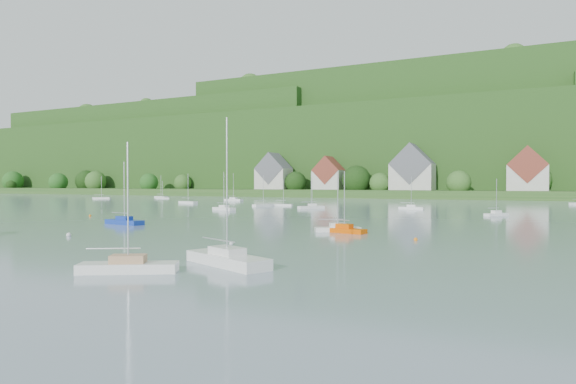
{
  "coord_description": "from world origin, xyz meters",
  "views": [
    {
      "loc": [
        45.44,
        -4.6,
        5.55
      ],
      "look_at": [
        6.6,
        75.0,
        4.0
      ],
      "focal_mm": 30.83,
      "sensor_mm": 36.0,
      "label": 1
    }
  ],
  "objects_px": {
    "near_sailboat_4": "(227,258)",
    "near_sailboat_5": "(344,229)",
    "near_sailboat_2": "(128,265)",
    "near_sailboat_1": "(124,221)",
    "near_sailboat_3": "(338,228)"
  },
  "relations": [
    {
      "from": "near_sailboat_4",
      "to": "near_sailboat_2",
      "type": "bearing_deg",
      "value": -105.83
    },
    {
      "from": "near_sailboat_2",
      "to": "near_sailboat_4",
      "type": "xyz_separation_m",
      "value": [
        4.06,
        4.97,
        0.06
      ]
    },
    {
      "from": "near_sailboat_2",
      "to": "near_sailboat_4",
      "type": "bearing_deg",
      "value": 21.03
    },
    {
      "from": "near_sailboat_4",
      "to": "near_sailboat_3",
      "type": "bearing_deg",
      "value": 116.48
    },
    {
      "from": "near_sailboat_1",
      "to": "near_sailboat_3",
      "type": "bearing_deg",
      "value": 14.92
    },
    {
      "from": "near_sailboat_1",
      "to": "near_sailboat_2",
      "type": "bearing_deg",
      "value": -36.48
    },
    {
      "from": "near_sailboat_4",
      "to": "near_sailboat_5",
      "type": "xyz_separation_m",
      "value": [
        -0.26,
        24.39,
        -0.09
      ]
    },
    {
      "from": "near_sailboat_2",
      "to": "near_sailboat_3",
      "type": "xyz_separation_m",
      "value": [
        2.7,
        30.18,
        -0.03
      ]
    },
    {
      "from": "near_sailboat_3",
      "to": "near_sailboat_4",
      "type": "xyz_separation_m",
      "value": [
        1.36,
        -25.21,
        0.09
      ]
    },
    {
      "from": "near_sailboat_3",
      "to": "near_sailboat_5",
      "type": "relative_size",
      "value": 1.01
    },
    {
      "from": "near_sailboat_3",
      "to": "near_sailboat_2",
      "type": "bearing_deg",
      "value": -125.58
    },
    {
      "from": "near_sailboat_3",
      "to": "near_sailboat_1",
      "type": "bearing_deg",
      "value": 155.63
    },
    {
      "from": "near_sailboat_2",
      "to": "near_sailboat_3",
      "type": "relative_size",
      "value": 1.16
    },
    {
      "from": "near_sailboat_4",
      "to": "near_sailboat_5",
      "type": "distance_m",
      "value": 24.4
    },
    {
      "from": "near_sailboat_2",
      "to": "near_sailboat_4",
      "type": "height_order",
      "value": "near_sailboat_4"
    }
  ]
}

